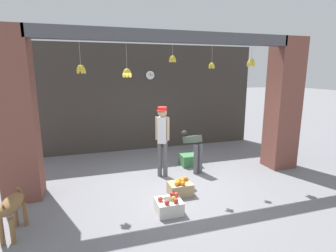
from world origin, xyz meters
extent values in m
plane|color=slate|center=(0.00, 0.00, 0.00)|extent=(60.00, 60.00, 0.00)
cube|color=#38332D|center=(0.00, 3.01, 1.68)|extent=(7.49, 0.12, 3.35)
cube|color=brown|center=(-3.09, 0.30, 1.68)|extent=(0.70, 0.60, 3.35)
cube|color=brown|center=(3.09, 0.30, 1.68)|extent=(0.70, 0.60, 3.35)
cube|color=#4C4C51|center=(0.00, 0.12, 3.23)|extent=(5.59, 0.24, 0.24)
cylinder|color=#B2AD99|center=(-1.85, 0.09, 2.88)|extent=(0.01, 0.01, 0.46)
ellipsoid|color=yellow|center=(-1.81, 0.09, 2.57)|extent=(0.12, 0.07, 0.19)
ellipsoid|color=yellow|center=(-1.84, 0.14, 2.57)|extent=(0.09, 0.12, 0.20)
ellipsoid|color=yellow|center=(-1.89, 0.12, 2.57)|extent=(0.12, 0.10, 0.20)
ellipsoid|color=yellow|center=(-1.89, 0.07, 2.57)|extent=(0.12, 0.10, 0.20)
ellipsoid|color=yellow|center=(-1.84, 0.05, 2.57)|extent=(0.09, 0.12, 0.20)
cylinder|color=#B2AD99|center=(-0.96, 0.16, 2.85)|extent=(0.01, 0.01, 0.53)
ellipsoid|color=yellow|center=(-0.91, 0.16, 2.49)|extent=(0.13, 0.07, 0.20)
ellipsoid|color=yellow|center=(-0.93, 0.20, 2.49)|extent=(0.11, 0.12, 0.21)
ellipsoid|color=yellow|center=(-0.97, 0.21, 2.49)|extent=(0.09, 0.13, 0.21)
ellipsoid|color=yellow|center=(-1.01, 0.18, 2.49)|extent=(0.13, 0.10, 0.21)
ellipsoid|color=yellow|center=(-1.01, 0.14, 2.49)|extent=(0.13, 0.10, 0.21)
ellipsoid|color=yellow|center=(-0.97, 0.11, 2.49)|extent=(0.09, 0.13, 0.21)
ellipsoid|color=yellow|center=(-0.93, 0.12, 2.49)|extent=(0.11, 0.12, 0.21)
cylinder|color=#B2AD99|center=(0.01, 0.15, 2.98)|extent=(0.01, 0.01, 0.26)
ellipsoid|color=yellow|center=(0.05, 0.15, 2.79)|extent=(0.10, 0.06, 0.16)
ellipsoid|color=yellow|center=(0.01, 0.19, 2.79)|extent=(0.06, 0.10, 0.16)
ellipsoid|color=yellow|center=(-0.03, 0.15, 2.79)|extent=(0.10, 0.06, 0.16)
ellipsoid|color=yellow|center=(0.01, 0.11, 2.79)|extent=(0.06, 0.10, 0.16)
cylinder|color=#B2AD99|center=(0.93, 0.14, 2.92)|extent=(0.01, 0.01, 0.39)
ellipsoid|color=yellow|center=(0.97, 0.14, 2.65)|extent=(0.10, 0.05, 0.15)
ellipsoid|color=yellow|center=(0.93, 0.18, 2.65)|extent=(0.05, 0.10, 0.15)
ellipsoid|color=yellow|center=(0.89, 0.14, 2.65)|extent=(0.10, 0.05, 0.15)
ellipsoid|color=yellow|center=(0.93, 0.11, 2.65)|extent=(0.05, 0.10, 0.15)
cylinder|color=#B2AD99|center=(1.90, 0.08, 2.96)|extent=(0.01, 0.01, 0.30)
ellipsoid|color=gold|center=(1.95, 0.08, 2.72)|extent=(0.14, 0.07, 0.21)
ellipsoid|color=gold|center=(1.92, 0.13, 2.72)|extent=(0.10, 0.13, 0.22)
ellipsoid|color=gold|center=(1.86, 0.11, 2.72)|extent=(0.13, 0.11, 0.22)
ellipsoid|color=gold|center=(1.86, 0.05, 2.72)|extent=(0.13, 0.11, 0.22)
ellipsoid|color=gold|center=(1.92, 0.03, 2.72)|extent=(0.10, 0.13, 0.22)
ellipsoid|color=brown|center=(-2.99, -1.02, 0.52)|extent=(0.35, 0.66, 0.25)
cylinder|color=brown|center=(-2.95, -1.27, 0.20)|extent=(0.07, 0.07, 0.41)
cylinder|color=brown|center=(-3.10, -1.25, 0.20)|extent=(0.07, 0.07, 0.41)
cylinder|color=brown|center=(-2.87, -0.80, 0.20)|extent=(0.07, 0.07, 0.41)
cylinder|color=brown|center=(-3.02, -0.78, 0.20)|extent=(0.07, 0.07, 0.41)
ellipsoid|color=brown|center=(-3.04, -1.37, 0.58)|extent=(0.20, 0.26, 0.17)
cone|color=brown|center=(-3.00, -1.37, 0.67)|extent=(0.06, 0.06, 0.07)
cylinder|color=brown|center=(-2.93, -0.68, 0.55)|extent=(0.08, 0.20, 0.26)
cylinder|color=#56565B|center=(-0.05, 0.51, 0.42)|extent=(0.11, 0.11, 0.84)
cylinder|color=#56565B|center=(-0.17, 0.58, 0.42)|extent=(0.11, 0.11, 0.84)
cube|color=silver|center=(-0.11, 0.54, 1.16)|extent=(0.26, 0.25, 0.63)
cylinder|color=tan|center=(0.01, 0.47, 1.20)|extent=(0.06, 0.06, 0.56)
cylinder|color=tan|center=(-0.23, 0.61, 1.20)|extent=(0.06, 0.06, 0.56)
sphere|color=tan|center=(-0.11, 0.54, 1.58)|extent=(0.22, 0.22, 0.22)
cylinder|color=red|center=(-0.11, 0.54, 1.68)|extent=(0.22, 0.22, 0.08)
cube|color=red|center=(-0.16, 0.45, 1.64)|extent=(0.22, 0.20, 0.01)
cylinder|color=#56565B|center=(0.72, 0.44, 0.38)|extent=(0.11, 0.11, 0.76)
cylinder|color=#56565B|center=(0.86, 0.47, 0.38)|extent=(0.11, 0.11, 0.76)
cube|color=#4C5B4C|center=(0.73, 0.71, 0.83)|extent=(0.35, 0.60, 0.30)
sphere|color=black|center=(0.64, 1.05, 0.90)|extent=(0.18, 0.18, 0.18)
cube|color=tan|center=(-0.02, -0.50, 0.13)|extent=(0.48, 0.38, 0.25)
sphere|color=orange|center=(-0.13, -0.59, 0.29)|extent=(0.09, 0.09, 0.09)
sphere|color=orange|center=(0.03, -0.49, 0.29)|extent=(0.09, 0.09, 0.09)
sphere|color=orange|center=(-0.01, -0.62, 0.29)|extent=(0.09, 0.09, 0.09)
sphere|color=orange|center=(-0.08, -0.51, 0.29)|extent=(0.09, 0.09, 0.09)
sphere|color=orange|center=(-0.05, -0.45, 0.29)|extent=(0.09, 0.09, 0.09)
sphere|color=orange|center=(0.13, -0.41, 0.29)|extent=(0.09, 0.09, 0.09)
sphere|color=orange|center=(-0.08, -0.56, 0.29)|extent=(0.09, 0.09, 0.09)
sphere|color=orange|center=(0.05, -0.42, 0.29)|extent=(0.09, 0.09, 0.09)
cube|color=silver|center=(-0.47, -1.13, 0.12)|extent=(0.46, 0.42, 0.25)
sphere|color=#99B238|center=(-0.40, -1.17, 0.29)|extent=(0.09, 0.09, 0.09)
sphere|color=red|center=(-0.30, -1.03, 0.29)|extent=(0.09, 0.09, 0.09)
sphere|color=red|center=(-0.36, -1.01, 0.29)|extent=(0.09, 0.09, 0.09)
sphere|color=red|center=(-0.38, -1.26, 0.29)|extent=(0.09, 0.09, 0.09)
sphere|color=red|center=(-0.55, -1.27, 0.29)|extent=(0.09, 0.09, 0.09)
sphere|color=red|center=(-0.63, -1.12, 0.29)|extent=(0.09, 0.09, 0.09)
cube|color=#42844C|center=(0.80, 1.08, 0.15)|extent=(0.47, 0.43, 0.30)
cylinder|color=#2D60AD|center=(-0.27, -0.82, 0.11)|extent=(0.08, 0.08, 0.23)
cylinder|color=black|center=(-0.27, -0.82, 0.24)|extent=(0.04, 0.04, 0.03)
cylinder|color=black|center=(0.17, 2.94, 2.41)|extent=(0.28, 0.01, 0.28)
cylinder|color=white|center=(0.17, 2.93, 2.41)|extent=(0.27, 0.02, 0.27)
cube|color=black|center=(0.17, 2.91, 2.43)|extent=(0.01, 0.01, 0.07)
cube|color=black|center=(0.22, 2.91, 2.41)|extent=(0.10, 0.01, 0.01)
camera|label=1|loc=(-1.77, -5.28, 2.54)|focal=28.00mm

